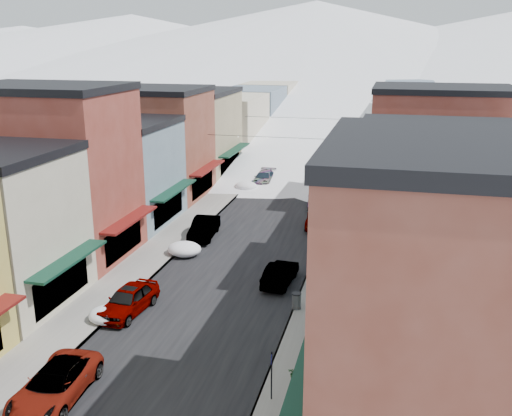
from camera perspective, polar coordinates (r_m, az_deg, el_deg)
The scene contains 36 objects.
road at distance 76.95m, azimuth 5.82°, elevation 4.80°, with size 10.00×160.00×0.01m, color black.
sidewalk_left at distance 78.08m, azimuth 1.00°, elevation 5.11°, with size 3.20×160.00×0.15m, color gray.
sidewalk_right at distance 76.35m, azimuth 10.75°, elevation 4.56°, with size 3.20×160.00×0.15m, color gray.
curb_left at distance 77.76m, azimuth 2.12°, elevation 5.05°, with size 0.10×160.00×0.15m, color slate.
curb_right at distance 76.44m, azimuth 9.58°, elevation 4.63°, with size 0.10×160.00×0.15m, color slate.
bldg_l_brick_near at distance 43.47m, azimuth -19.98°, elevation 3.33°, with size 12.30×8.20×12.50m.
bldg_l_grayblue at distance 50.71m, azimuth -14.11°, elevation 3.55°, with size 11.30×9.20×9.00m.
bldg_l_brick_far at distance 58.88m, azimuth -11.03°, elevation 6.47°, with size 13.30×9.20×11.00m.
bldg_l_tan at distance 67.71m, azimuth -6.73°, elevation 7.49°, with size 11.30×11.20×10.00m.
bldg_r_brick_near at distance 20.24m, azimuth 22.76°, elevation -11.65°, with size 12.30×9.20×12.50m.
bldg_r_green at distance 28.91m, azimuth 18.87°, elevation -6.01°, with size 11.30×9.20×9.50m.
bldg_r_blue at distance 37.26m, azimuth 17.85°, elevation -0.12°, with size 11.30×9.20×10.50m.
bldg_r_cream at distance 46.16m, azimuth 17.70°, elevation 2.03°, with size 12.30×9.20×9.00m.
bldg_r_brick_far at distance 54.73m, azimuth 17.77°, elevation 5.52°, with size 13.30×9.20×11.50m.
bldg_r_tan at distance 64.68m, azimuth 16.27°, elevation 6.31°, with size 11.30×11.20×9.50m.
distant_blocks at distance 98.90m, azimuth 7.77°, elevation 9.65°, with size 34.00×55.00×8.00m.
mountain_ridge at distance 293.41m, azimuth 8.15°, elevation 16.03°, with size 670.00×340.00×34.00m.
overhead_cables at distance 63.70m, azimuth 4.40°, elevation 8.09°, with size 16.40×15.04×0.04m.
car_white_suv at distance 27.80m, azimuth -19.49°, elevation -16.33°, with size 2.46×5.34×1.48m, color silver.
car_silver_sedan at distance 34.49m, azimuth -12.63°, elevation -8.94°, with size 1.92×4.78×1.63m, color #A8A9B0.
car_dark_hatch at distance 46.28m, azimuth -5.23°, elevation -1.98°, with size 1.71×4.90×1.61m, color black.
car_silver_wagon at distance 63.21m, azimuth 0.82°, elevation 3.01°, with size 2.03×5.00×1.45m, color gray.
car_green_sedan at distance 37.55m, azimuth 2.43°, elevation -6.55°, with size 1.51×4.34×1.43m, color black.
car_gray_suv at distance 48.95m, azimuth 6.20°, elevation -0.92°, with size 2.03×5.04×1.72m, color gray.
car_black_sedan at distance 54.86m, azimuth 6.21°, elevation 0.80°, with size 1.94×4.78×1.39m, color black.
car_lane_silver at distance 78.01m, azimuth 5.15°, elevation 5.58°, with size 1.90×4.73×1.61m, color gray.
car_lane_white at distance 77.04m, azimuth 6.43°, elevation 5.39°, with size 2.62×5.69×1.58m, color white.
parking_sign at distance 25.76m, azimuth 1.57°, elevation -16.04°, with size 0.06×0.32×2.35m.
trash_can at distance 34.05m, azimuth 4.06°, elevation -9.22°, with size 0.57×0.57×0.97m.
streetlamp_near at distance 42.24m, azimuth 6.55°, elevation -0.37°, with size 0.41×0.41×4.90m.
streetlamp_far at distance 66.23m, azimuth 9.58°, elevation 5.26°, with size 0.35×0.35×4.24m.
planter_near at distance 27.63m, azimuth 3.92°, elevation -16.18°, with size 0.59×0.51×0.66m, color #2C5B29.
planter_far at distance 25.64m, azimuth 6.29°, elevation -19.26°, with size 0.31×0.31×0.56m, color #315A29.
snow_pile_near at distance 33.84m, azimuth -14.50°, elevation -10.29°, with size 2.20×2.56×0.93m.
snow_pile_mid at distance 42.67m, azimuth -7.10°, elevation -4.08°, with size 2.52×2.75×1.07m.
snow_pile_far at distance 60.67m, azimuth -0.97°, elevation 2.21°, with size 2.40×2.68×1.01m.
Camera 1 is at (10.09, -14.73, 15.33)m, focal length 40.00 mm.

